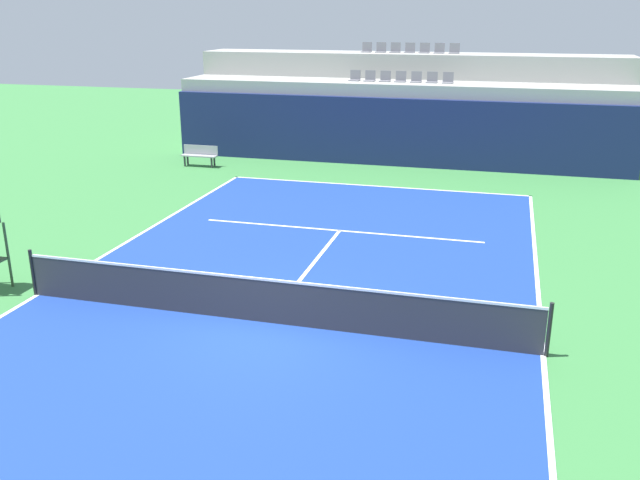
# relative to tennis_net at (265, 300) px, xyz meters

# --- Properties ---
(ground_plane) EXTENTS (80.00, 80.00, 0.00)m
(ground_plane) POSITION_rel_tennis_net_xyz_m (0.00, 0.00, -0.51)
(ground_plane) COLOR #387A3D
(court_surface) EXTENTS (11.00, 24.00, 0.01)m
(court_surface) POSITION_rel_tennis_net_xyz_m (0.00, 0.00, -0.50)
(court_surface) COLOR navy
(court_surface) RESTS_ON ground_plane
(baseline_far) EXTENTS (11.00, 0.10, 0.00)m
(baseline_far) POSITION_rel_tennis_net_xyz_m (0.00, 11.95, -0.50)
(baseline_far) COLOR white
(baseline_far) RESTS_ON court_surface
(sideline_left) EXTENTS (0.10, 24.00, 0.00)m
(sideline_left) POSITION_rel_tennis_net_xyz_m (-5.45, 0.00, -0.50)
(sideline_left) COLOR white
(sideline_left) RESTS_ON court_surface
(sideline_right) EXTENTS (0.10, 24.00, 0.00)m
(sideline_right) POSITION_rel_tennis_net_xyz_m (5.45, 0.00, -0.50)
(sideline_right) COLOR white
(sideline_right) RESTS_ON court_surface
(service_line_far) EXTENTS (8.26, 0.10, 0.00)m
(service_line_far) POSITION_rel_tennis_net_xyz_m (0.00, 6.40, -0.50)
(service_line_far) COLOR white
(service_line_far) RESTS_ON court_surface
(centre_service_line) EXTENTS (0.10, 6.40, 0.00)m
(centre_service_line) POSITION_rel_tennis_net_xyz_m (0.00, 3.20, -0.50)
(centre_service_line) COLOR white
(centre_service_line) RESTS_ON court_surface
(back_wall) EXTENTS (18.90, 0.30, 2.76)m
(back_wall) POSITION_rel_tennis_net_xyz_m (0.00, 15.64, 0.87)
(back_wall) COLOR navy
(back_wall) RESTS_ON ground_plane
(stands_tier_lower) EXTENTS (18.90, 2.40, 3.27)m
(stands_tier_lower) POSITION_rel_tennis_net_xyz_m (0.00, 16.99, 1.13)
(stands_tier_lower) COLOR #9E9E99
(stands_tier_lower) RESTS_ON ground_plane
(stands_tier_upper) EXTENTS (18.90, 2.40, 4.32)m
(stands_tier_upper) POSITION_rel_tennis_net_xyz_m (0.00, 19.39, 1.65)
(stands_tier_upper) COLOR #9E9E99
(stands_tier_upper) RESTS_ON ground_plane
(seating_row_lower) EXTENTS (4.36, 0.44, 0.44)m
(seating_row_lower) POSITION_rel_tennis_net_xyz_m (-0.00, 17.09, 2.89)
(seating_row_lower) COLOR slate
(seating_row_lower) RESTS_ON stands_tier_lower
(seating_row_upper) EXTENTS (4.36, 0.44, 0.44)m
(seating_row_upper) POSITION_rel_tennis_net_xyz_m (-0.00, 19.49, 3.94)
(seating_row_upper) COLOR slate
(seating_row_upper) RESTS_ON stands_tier_upper
(tennis_net) EXTENTS (11.08, 0.08, 1.07)m
(tennis_net) POSITION_rel_tennis_net_xyz_m (0.00, 0.00, 0.00)
(tennis_net) COLOR black
(tennis_net) RESTS_ON court_surface
(player_bench) EXTENTS (1.50, 0.40, 0.85)m
(player_bench) POSITION_rel_tennis_net_xyz_m (-7.64, 13.44, -0.00)
(player_bench) COLOR #99999E
(player_bench) RESTS_ON ground_plane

